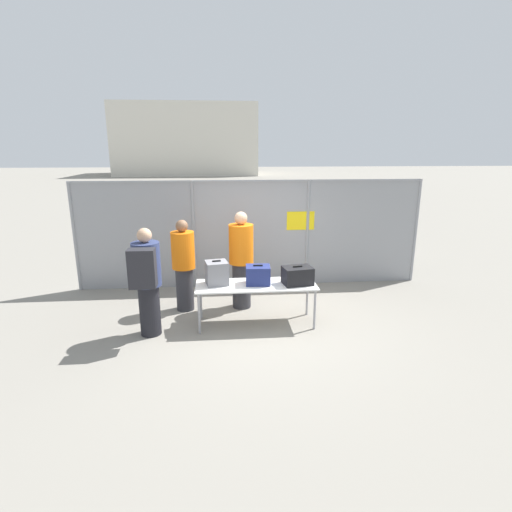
# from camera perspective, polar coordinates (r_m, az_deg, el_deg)

# --- Properties ---
(ground_plane) EXTENTS (120.00, 120.00, 0.00)m
(ground_plane) POSITION_cam_1_polar(r_m,az_deg,el_deg) (7.03, 0.61, -9.56)
(ground_plane) COLOR gray
(fence_section) EXTENTS (7.43, 0.07, 2.30)m
(fence_section) POSITION_cam_1_polar(r_m,az_deg,el_deg) (8.60, -0.64, 3.50)
(fence_section) COLOR gray
(fence_section) RESTS_ON ground_plane
(inspection_table) EXTENTS (2.03, 0.72, 0.72)m
(inspection_table) POSITION_cam_1_polar(r_m,az_deg,el_deg) (6.77, 0.00, -4.46)
(inspection_table) COLOR silver
(inspection_table) RESTS_ON ground_plane
(suitcase_grey) EXTENTS (0.41, 0.41, 0.42)m
(suitcase_grey) POSITION_cam_1_polar(r_m,az_deg,el_deg) (6.73, -5.63, -2.41)
(suitcase_grey) COLOR slate
(suitcase_grey) RESTS_ON inspection_table
(suitcase_navy) EXTENTS (0.42, 0.35, 0.34)m
(suitcase_navy) POSITION_cam_1_polar(r_m,az_deg,el_deg) (6.72, 0.28, -2.72)
(suitcase_navy) COLOR navy
(suitcase_navy) RESTS_ON inspection_table
(suitcase_black) EXTENTS (0.53, 0.42, 0.32)m
(suitcase_black) POSITION_cam_1_polar(r_m,az_deg,el_deg) (6.75, 5.94, -2.79)
(suitcase_black) COLOR black
(suitcase_black) RESTS_ON inspection_table
(traveler_hooded) EXTENTS (0.44, 0.68, 1.76)m
(traveler_hooded) POSITION_cam_1_polar(r_m,az_deg,el_deg) (6.47, -15.35, -3.14)
(traveler_hooded) COLOR black
(traveler_hooded) RESTS_ON ground_plane
(security_worker_near) EXTENTS (0.45, 0.45, 1.83)m
(security_worker_near) POSITION_cam_1_polar(r_m,az_deg,el_deg) (7.41, -2.11, -0.44)
(security_worker_near) COLOR #2D2D33
(security_worker_near) RESTS_ON ground_plane
(security_worker_far) EXTENTS (0.42, 0.42, 1.71)m
(security_worker_far) POSITION_cam_1_polar(r_m,az_deg,el_deg) (7.43, -10.30, -1.18)
(security_worker_far) COLOR #2D2D33
(security_worker_far) RESTS_ON ground_plane
(utility_trailer) EXTENTS (4.38, 1.97, 0.74)m
(utility_trailer) POSITION_cam_1_polar(r_m,az_deg,el_deg) (11.76, 9.70, 2.58)
(utility_trailer) COLOR white
(utility_trailer) RESTS_ON ground_plane
(distant_hangar) EXTENTS (15.50, 9.12, 7.64)m
(distant_hangar) POSITION_cam_1_polar(r_m,az_deg,el_deg) (48.37, -9.75, 15.99)
(distant_hangar) COLOR beige
(distant_hangar) RESTS_ON ground_plane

